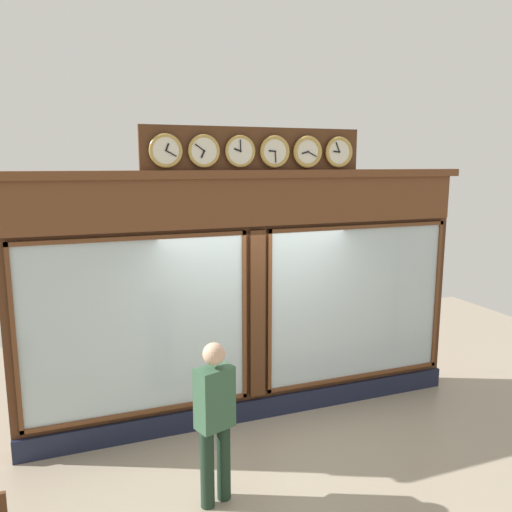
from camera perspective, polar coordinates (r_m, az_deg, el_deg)
The scene contains 2 objects.
shop_facade at distance 6.81m, azimuth -0.37°, elevation -4.21°, with size 6.09×0.42×3.82m.
pedestrian at distance 5.34m, azimuth -4.56°, elevation -17.23°, with size 0.41×0.32×1.69m.
Camera 1 is at (2.30, 6.05, 3.39)m, focal length 36.32 mm.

